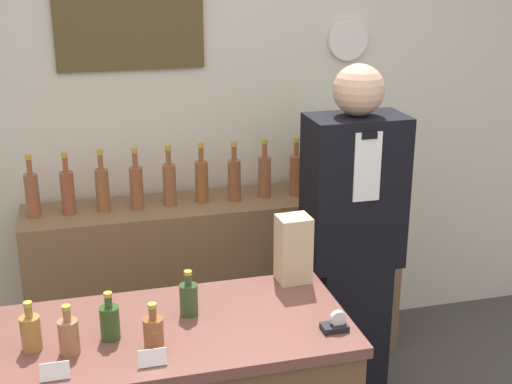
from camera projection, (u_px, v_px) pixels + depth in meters
The scene contains 22 objects.
back_wall at pixel (184, 113), 3.81m from camera, with size 5.20×0.09×2.70m.
back_shelf at pixel (218, 281), 3.89m from camera, with size 2.00×0.40×0.94m.
shopkeeper at pixel (351, 250), 3.31m from camera, with size 0.44×0.27×1.73m.
potted_plant at pixel (335, 151), 3.81m from camera, with size 0.30×0.30×0.40m.
paper_bag at pixel (293, 249), 2.80m from camera, with size 0.13×0.12×0.27m.
tape_dispenser at pixel (336, 324), 2.46m from camera, with size 0.09×0.06×0.07m.
price_card_left at pixel (55, 371), 2.18m from camera, with size 0.09×0.02×0.06m.
price_card_right at pixel (153, 358), 2.25m from camera, with size 0.09×0.02×0.06m.
counter_bottle_0 at pixel (31, 331), 2.33m from camera, with size 0.07×0.07×0.17m.
counter_bottle_1 at pixel (69, 335), 2.31m from camera, with size 0.07×0.07×0.17m.
counter_bottle_2 at pixel (110, 321), 2.40m from camera, with size 0.07×0.07×0.17m.
counter_bottle_3 at pixel (154, 333), 2.33m from camera, with size 0.07×0.07×0.17m.
counter_bottle_4 at pixel (189, 298), 2.56m from camera, with size 0.07×0.07×0.17m.
shelf_bottle_0 at pixel (32, 194), 3.48m from camera, with size 0.07×0.07×0.32m.
shelf_bottle_1 at pixel (68, 191), 3.52m from camera, with size 0.07×0.07×0.32m.
shelf_bottle_2 at pixel (102, 188), 3.56m from camera, with size 0.07×0.07×0.32m.
shelf_bottle_3 at pixel (136, 186), 3.59m from camera, with size 0.07×0.07×0.32m.
shelf_bottle_4 at pixel (169, 183), 3.64m from camera, with size 0.07×0.07×0.32m.
shelf_bottle_5 at pixel (202, 180), 3.69m from camera, with size 0.07×0.07×0.32m.
shelf_bottle_6 at pixel (234, 179), 3.71m from camera, with size 0.07×0.07×0.32m.
shelf_bottle_7 at pixel (265, 175), 3.76m from camera, with size 0.07×0.07×0.32m.
shelf_bottle_8 at pixel (296, 174), 3.79m from camera, with size 0.07×0.07×0.32m.
Camera 1 is at (-0.59, -1.72, 2.19)m, focal length 50.00 mm.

